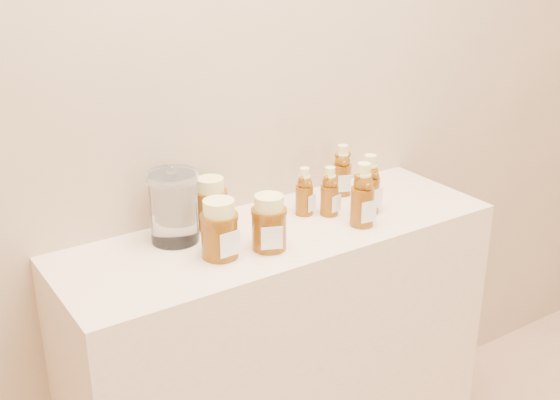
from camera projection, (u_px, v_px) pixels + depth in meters
wall_back at (239, 47)px, 1.84m from camera, size 3.50×0.02×2.70m
display_table at (281, 371)px, 2.02m from camera, size 1.20×0.40×0.90m
bear_bottle_back_left at (304, 188)px, 1.92m from camera, size 0.07×0.07×0.15m
bear_bottle_back_mid at (330, 188)px, 1.92m from camera, size 0.06×0.06×0.16m
bear_bottle_back_right at (342, 167)px, 2.06m from camera, size 0.08×0.08×0.17m
bear_bottle_front_left at (363, 191)px, 1.84m from camera, size 0.07×0.07×0.20m
bear_bottle_front_right at (369, 180)px, 1.93m from camera, size 0.08×0.08×0.19m
honey_jar_left at (219, 229)px, 1.68m from camera, size 0.10×0.10×0.15m
honey_jar_back at (211, 203)px, 1.84m from camera, size 0.10×0.10×0.14m
honey_jar_front at (269, 222)px, 1.72m from camera, size 0.12×0.12×0.14m
glass_canister at (173, 204)px, 1.76m from camera, size 0.16×0.16×0.20m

